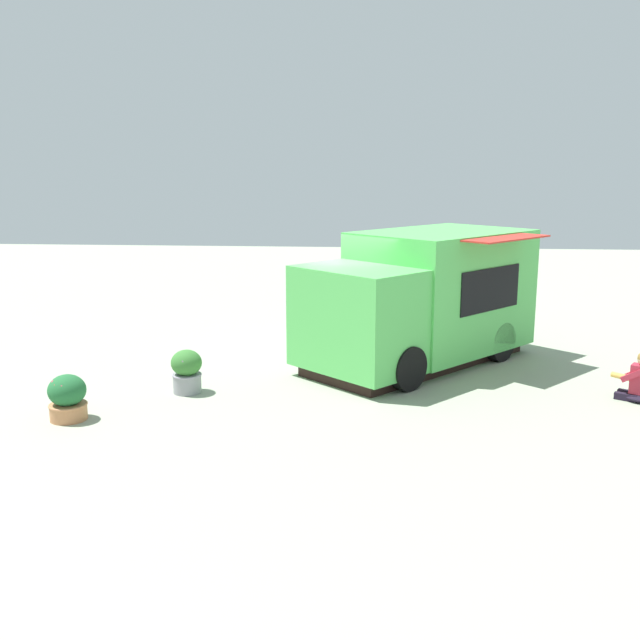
{
  "coord_description": "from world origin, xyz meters",
  "views": [
    {
      "loc": [
        0.14,
        -14.13,
        3.78
      ],
      "look_at": [
        -0.83,
        -2.38,
        1.26
      ],
      "focal_mm": 40.74,
      "sensor_mm": 36.0,
      "label": 1
    }
  ],
  "objects_px": {
    "planter_flowering_near": "(187,371)",
    "planter_flowering_far": "(67,398)",
    "food_truck": "(422,301)",
    "person_customer": "(639,382)"
  },
  "relations": [
    {
      "from": "planter_flowering_near",
      "to": "planter_flowering_far",
      "type": "height_order",
      "value": "planter_flowering_near"
    },
    {
      "from": "food_truck",
      "to": "planter_flowering_far",
      "type": "xyz_separation_m",
      "value": [
        -5.49,
        -3.78,
        -0.86
      ]
    },
    {
      "from": "person_customer",
      "to": "planter_flowering_near",
      "type": "xyz_separation_m",
      "value": [
        -7.48,
        -0.17,
        0.07
      ]
    },
    {
      "from": "planter_flowering_near",
      "to": "food_truck",
      "type": "bearing_deg",
      "value": 29.72
    },
    {
      "from": "food_truck",
      "to": "planter_flowering_near",
      "type": "distance_m",
      "value": 4.73
    },
    {
      "from": "person_customer",
      "to": "planter_flowering_far",
      "type": "relative_size",
      "value": 1.18
    },
    {
      "from": "planter_flowering_near",
      "to": "person_customer",
      "type": "bearing_deg",
      "value": 1.32
    },
    {
      "from": "food_truck",
      "to": "planter_flowering_far",
      "type": "height_order",
      "value": "food_truck"
    },
    {
      "from": "food_truck",
      "to": "planter_flowering_far",
      "type": "distance_m",
      "value": 6.72
    },
    {
      "from": "person_customer",
      "to": "planter_flowering_far",
      "type": "bearing_deg",
      "value": -169.58
    }
  ]
}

